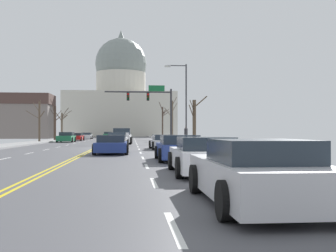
{
  "coord_description": "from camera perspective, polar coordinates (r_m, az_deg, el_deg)",
  "views": [
    {
      "loc": [
        2.88,
        -35.23,
        1.39
      ],
      "look_at": [
        8.11,
        23.14,
        2.14
      ],
      "focal_mm": 44.21,
      "sensor_mm": 36.0,
      "label": 1
    }
  ],
  "objects": [
    {
      "name": "capitol_building",
      "position": [
        118.83,
        -6.51,
        3.6
      ],
      "size": [
        29.87,
        23.99,
        30.34
      ],
      "color": "beige",
      "rests_on": "ground"
    },
    {
      "name": "sedan_near_04",
      "position": [
        19.6,
        1.47,
        -3.09
      ],
      "size": [
        2.09,
        4.42,
        1.21
      ],
      "color": "navy",
      "rests_on": "ground"
    },
    {
      "name": "sedan_near_03",
      "position": [
        25.78,
        -7.79,
        -2.6
      ],
      "size": [
        2.1,
        4.56,
        1.15
      ],
      "color": "navy",
      "rests_on": "ground"
    },
    {
      "name": "sedan_near_02",
      "position": [
        32.2,
        -0.7,
        -2.24
      ],
      "size": [
        2.08,
        4.61,
        1.13
      ],
      "color": "silver",
      "rests_on": "ground"
    },
    {
      "name": "signal_gantry",
      "position": [
        48.82,
        -2.19,
        3.37
      ],
      "size": [
        7.91,
        0.41,
        6.68
      ],
      "color": "#28282D",
      "rests_on": "ground"
    },
    {
      "name": "bare_tree_03",
      "position": [
        62.52,
        -15.33,
        0.5
      ],
      "size": [
        1.56,
        2.11,
        5.87
      ],
      "color": "#423328",
      "rests_on": "ground"
    },
    {
      "name": "sedan_oncoming_03",
      "position": [
        87.54,
        -8.29,
        -1.25
      ],
      "size": [
        2.03,
        4.5,
        1.26
      ],
      "color": "#1E7247",
      "rests_on": "ground"
    },
    {
      "name": "flank_building_01",
      "position": [
        84.07,
        -19.41,
        1.3
      ],
      "size": [
        11.2,
        7.44,
        8.5
      ],
      "color": "slate",
      "rests_on": "ground"
    },
    {
      "name": "sedan_near_01",
      "position": [
        38.3,
        -6.99,
        -1.92
      ],
      "size": [
        2.06,
        4.66,
        1.28
      ],
      "color": "silver",
      "rests_on": "ground"
    },
    {
      "name": "street_lamp_right",
      "position": [
        40.09,
        2.13,
        4.04
      ],
      "size": [
        2.15,
        0.24,
        7.76
      ],
      "color": "#333338",
      "rests_on": "ground"
    },
    {
      "name": "bare_tree_00",
      "position": [
        61.78,
        0.54,
        0.91
      ],
      "size": [
        1.96,
        2.03,
        6.28
      ],
      "color": "brown",
      "rests_on": "ground"
    },
    {
      "name": "bicycle_parked",
      "position": [
        33.12,
        3.95,
        -2.29
      ],
      "size": [
        0.12,
        1.77,
        0.85
      ],
      "color": "black",
      "rests_on": "ground"
    },
    {
      "name": "pickup_truck_near_00",
      "position": [
        45.12,
        -6.42,
        -1.52
      ],
      "size": [
        2.37,
        5.48,
        1.72
      ],
      "color": "silver",
      "rests_on": "ground"
    },
    {
      "name": "sedan_near_05",
      "position": [
        13.65,
        4.92,
        -4.18
      ],
      "size": [
        2.15,
        4.71,
        1.2
      ],
      "color": "silver",
      "rests_on": "ground"
    },
    {
      "name": "sedan_oncoming_02",
      "position": [
        76.09,
        -11.19,
        -1.35
      ],
      "size": [
        2.07,
        4.44,
        1.14
      ],
      "color": "silver",
      "rests_on": "ground"
    },
    {
      "name": "bare_tree_02",
      "position": [
        70.27,
        -0.74,
        0.72
      ],
      "size": [
        1.74,
        1.64,
        6.31
      ],
      "color": "#423328",
      "rests_on": "ground"
    },
    {
      "name": "ground",
      "position": [
        35.38,
        -9.8,
        -2.94
      ],
      "size": [
        20.0,
        180.0,
        0.2
      ],
      "color": "#4C4C51"
    },
    {
      "name": "sedan_near_06",
      "position": [
        8.05,
        11.97,
        -6.43
      ],
      "size": [
        2.04,
        4.69,
        1.24
      ],
      "color": "silver",
      "rests_on": "ground"
    },
    {
      "name": "sedan_oncoming_00",
      "position": [
        54.5,
        -13.83,
        -1.53
      ],
      "size": [
        2.07,
        4.57,
        1.29
      ],
      "color": "#1E7247",
      "rests_on": "ground"
    },
    {
      "name": "pedestrian_00",
      "position": [
        42.56,
        2.49,
        -1.1
      ],
      "size": [
        0.35,
        0.34,
        1.76
      ],
      "color": "#4C4238",
      "rests_on": "ground"
    },
    {
      "name": "bare_tree_04",
      "position": [
        38.16,
        3.67,
        0.76
      ],
      "size": [
        1.97,
        1.65,
        4.58
      ],
      "color": "#4C3D2D",
      "rests_on": "ground"
    },
    {
      "name": "bare_tree_01",
      "position": [
        54.16,
        -17.33,
        0.82
      ],
      "size": [
        2.4,
        1.71,
        5.15
      ],
      "color": "brown",
      "rests_on": "ground"
    },
    {
      "name": "sedan_oncoming_01",
      "position": [
        62.81,
        -12.54,
        -1.48
      ],
      "size": [
        2.14,
        4.62,
        1.14
      ],
      "color": "#B71414",
      "rests_on": "ground"
    },
    {
      "name": "bare_tree_05",
      "position": [
        71.0,
        -14.37,
        0.34
      ],
      "size": [
        2.43,
        2.45,
        5.21
      ],
      "color": "#4C3D2D",
      "rests_on": "ground"
    }
  ]
}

